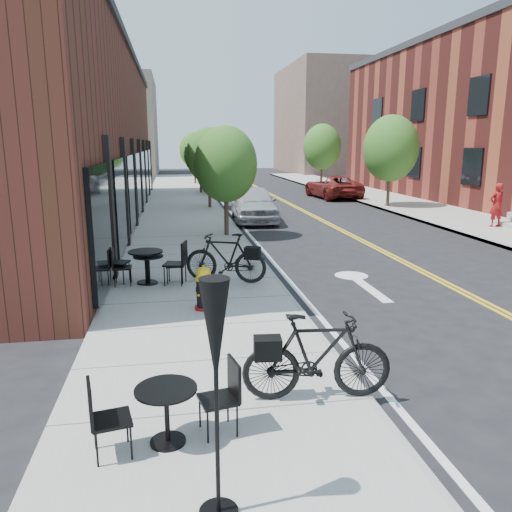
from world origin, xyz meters
TOP-DOWN VIEW (x-y plane):
  - ground at (0.00, 0.00)m, footprint 120.00×120.00m
  - sidewalk_near at (-2.00, 10.00)m, footprint 4.00×70.00m
  - sidewalk_far at (10.00, 10.00)m, footprint 4.00×70.00m
  - building_near at (-6.50, 14.00)m, footprint 5.00×28.00m
  - bg_building_left at (-8.00, 48.00)m, footprint 8.00×14.00m
  - bg_building_right at (16.00, 50.00)m, footprint 10.00×16.00m
  - tree_near_a at (-0.60, 9.00)m, footprint 2.20×2.20m
  - tree_near_b at (-0.60, 17.00)m, footprint 2.30×2.30m
  - tree_near_c at (-0.60, 25.00)m, footprint 2.10×2.10m
  - tree_near_d at (-0.60, 33.00)m, footprint 2.40×2.40m
  - tree_far_b at (8.60, 16.00)m, footprint 2.80×2.80m
  - tree_far_c at (8.60, 28.00)m, footprint 2.80×2.80m
  - fire_hydrant at (-1.92, 0.91)m, footprint 0.40×0.40m
  - bicycle_left at (-1.29, 2.81)m, footprint 2.01×1.23m
  - bicycle_right at (-0.73, -2.88)m, footprint 1.94×0.71m
  - bistro_set_a at (-2.60, -3.55)m, footprint 1.60×0.79m
  - bistro_set_b at (-3.06, 2.94)m, footprint 1.60×0.71m
  - bistro_set_c at (-3.12, 3.00)m, footprint 1.90×0.98m
  - patio_umbrella at (-2.15, -4.73)m, footprint 0.35×0.35m
  - parked_car_a at (0.99, 12.74)m, footprint 2.07×4.60m
  - parked_car_b at (1.04, 22.70)m, footprint 1.50×4.21m
  - parked_car_c at (0.80, 24.92)m, footprint 2.18×5.33m
  - parked_car_far at (7.31, 21.28)m, footprint 2.66×5.15m
  - pedestrian at (9.96, 9.04)m, footprint 0.67×0.49m

SIDE VIEW (x-z plane):
  - ground at x=0.00m, z-range 0.00..0.00m
  - sidewalk_near at x=-2.00m, z-range 0.00..0.12m
  - sidewalk_far at x=10.00m, z-range 0.00..0.12m
  - fire_hydrant at x=-1.92m, z-range 0.10..0.98m
  - bistro_set_a at x=-2.60m, z-range 0.12..0.96m
  - bistro_set_b at x=-3.06m, z-range 0.12..0.99m
  - bistro_set_c at x=-3.12m, z-range 0.12..1.12m
  - bicycle_right at x=-0.73m, z-range 0.12..1.26m
  - parked_car_b at x=1.04m, z-range 0.00..1.38m
  - parked_car_far at x=7.31m, z-range 0.00..1.39m
  - bicycle_left at x=-1.29m, z-range 0.12..1.29m
  - parked_car_a at x=0.99m, z-range 0.00..1.54m
  - parked_car_c at x=0.80m, z-range 0.00..1.54m
  - pedestrian at x=9.96m, z-range 0.12..1.83m
  - patio_umbrella at x=-2.15m, z-range 0.59..2.75m
  - tree_near_c at x=-0.60m, z-range 0.69..4.37m
  - tree_near_a at x=-0.60m, z-range 0.70..4.51m
  - tree_near_b at x=-0.60m, z-range 0.72..4.70m
  - tree_near_d at x=-0.60m, z-range 0.73..4.85m
  - tree_far_b at x=8.60m, z-range 0.75..5.37m
  - tree_far_c at x=8.60m, z-range 0.75..5.37m
  - building_near at x=-6.50m, z-range 0.00..7.00m
  - bg_building_left at x=-8.00m, z-range 0.00..10.00m
  - bg_building_right at x=16.00m, z-range 0.00..12.00m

